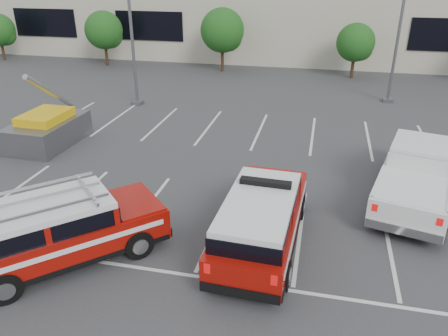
{
  "coord_description": "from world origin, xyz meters",
  "views": [
    {
      "loc": [
        2.96,
        -12.04,
        7.8
      ],
      "look_at": [
        -0.27,
        2.01,
        1.05
      ],
      "focal_mm": 35.0,
      "sensor_mm": 36.0,
      "label": 1
    }
  ],
  "objects_px": {
    "light_pole_left": "(130,15)",
    "white_pickup": "(416,178)",
    "convention_building": "(300,0)",
    "tree_left": "(105,31)",
    "tree_mid_left": "(224,32)",
    "tree_mid_right": "(357,44)",
    "light_pole_mid": "(402,14)",
    "fire_chief_suv": "(261,223)",
    "tree_far_left": "(0,31)",
    "utility_rig": "(44,130)",
    "ladder_suv": "(60,234)"
  },
  "relations": [
    {
      "from": "tree_left",
      "to": "white_pickup",
      "type": "relative_size",
      "value": 0.64
    },
    {
      "from": "tree_mid_right",
      "to": "ladder_suv",
      "type": "relative_size",
      "value": 0.73
    },
    {
      "from": "convention_building",
      "to": "light_pole_left",
      "type": "distance_m",
      "value": 21.49
    },
    {
      "from": "tree_far_left",
      "to": "tree_mid_right",
      "type": "relative_size",
      "value": 1.0
    },
    {
      "from": "light_pole_mid",
      "to": "white_pickup",
      "type": "relative_size",
      "value": 1.48
    },
    {
      "from": "light_pole_left",
      "to": "ladder_suv",
      "type": "relative_size",
      "value": 1.86
    },
    {
      "from": "tree_mid_right",
      "to": "fire_chief_suv",
      "type": "bearing_deg",
      "value": -98.7
    },
    {
      "from": "tree_far_left",
      "to": "tree_left",
      "type": "height_order",
      "value": "tree_left"
    },
    {
      "from": "tree_mid_left",
      "to": "fire_chief_suv",
      "type": "distance_m",
      "value": 24.06
    },
    {
      "from": "convention_building",
      "to": "white_pickup",
      "type": "xyz_separation_m",
      "value": [
        6.37,
        -28.66,
        -3.92
      ]
    },
    {
      "from": "utility_rig",
      "to": "light_pole_left",
      "type": "bearing_deg",
      "value": 78.64
    },
    {
      "from": "tree_left",
      "to": "light_pole_mid",
      "type": "height_order",
      "value": "light_pole_mid"
    },
    {
      "from": "tree_mid_right",
      "to": "light_pole_left",
      "type": "relative_size",
      "value": 0.39
    },
    {
      "from": "tree_left",
      "to": "tree_mid_left",
      "type": "distance_m",
      "value": 10.0
    },
    {
      "from": "tree_mid_left",
      "to": "tree_mid_right",
      "type": "xyz_separation_m",
      "value": [
        10.0,
        -0.0,
        -0.54
      ]
    },
    {
      "from": "tree_mid_right",
      "to": "ladder_suv",
      "type": "distance_m",
      "value": 26.63
    },
    {
      "from": "tree_left",
      "to": "ladder_suv",
      "type": "distance_m",
      "value": 27.42
    },
    {
      "from": "convention_building",
      "to": "light_pole_left",
      "type": "xyz_separation_m",
      "value": [
        -8.18,
        -19.86,
        0.47
      ]
    },
    {
      "from": "ladder_suv",
      "to": "light_pole_left",
      "type": "bearing_deg",
      "value": 150.6
    },
    {
      "from": "tree_far_left",
      "to": "light_pole_mid",
      "type": "distance_m",
      "value": 32.59
    },
    {
      "from": "tree_far_left",
      "to": "utility_rig",
      "type": "xyz_separation_m",
      "value": [
        15.28,
        -17.13,
        -1.8
      ]
    },
    {
      "from": "light_pole_left",
      "to": "fire_chief_suv",
      "type": "height_order",
      "value": "light_pole_left"
    },
    {
      "from": "white_pickup",
      "to": "tree_mid_right",
      "type": "bearing_deg",
      "value": 108.62
    },
    {
      "from": "convention_building",
      "to": "white_pickup",
      "type": "distance_m",
      "value": 29.62
    },
    {
      "from": "convention_building",
      "to": "ladder_suv",
      "type": "xyz_separation_m",
      "value": [
        -4.06,
        -34.85,
        -3.84
      ]
    },
    {
      "from": "tree_left",
      "to": "light_pole_left",
      "type": "distance_m",
      "value": 12.43
    },
    {
      "from": "convention_building",
      "to": "tree_left",
      "type": "relative_size",
      "value": 13.58
    },
    {
      "from": "convention_building",
      "to": "tree_mid_right",
      "type": "height_order",
      "value": "convention_building"
    },
    {
      "from": "utility_rig",
      "to": "tree_mid_right",
      "type": "bearing_deg",
      "value": 50.9
    },
    {
      "from": "white_pickup",
      "to": "tree_left",
      "type": "bearing_deg",
      "value": 152.91
    },
    {
      "from": "convention_building",
      "to": "tree_mid_left",
      "type": "height_order",
      "value": "convention_building"
    },
    {
      "from": "ladder_suv",
      "to": "tree_mid_right",
      "type": "bearing_deg",
      "value": 115.49
    },
    {
      "from": "light_pole_left",
      "to": "ladder_suv",
      "type": "bearing_deg",
      "value": -74.6
    },
    {
      "from": "tree_far_left",
      "to": "tree_left",
      "type": "bearing_deg",
      "value": 0.0
    },
    {
      "from": "ladder_suv",
      "to": "utility_rig",
      "type": "height_order",
      "value": "utility_rig"
    },
    {
      "from": "light_pole_mid",
      "to": "fire_chief_suv",
      "type": "bearing_deg",
      "value": -107.71
    },
    {
      "from": "tree_left",
      "to": "tree_mid_left",
      "type": "relative_size",
      "value": 0.91
    },
    {
      "from": "tree_mid_left",
      "to": "white_pickup",
      "type": "xyz_separation_m",
      "value": [
        11.46,
        -18.84,
        -2.24
      ]
    },
    {
      "from": "tree_left",
      "to": "tree_mid_left",
      "type": "xyz_separation_m",
      "value": [
        10.0,
        0.0,
        0.27
      ]
    },
    {
      "from": "white_pickup",
      "to": "utility_rig",
      "type": "height_order",
      "value": "utility_rig"
    },
    {
      "from": "fire_chief_suv",
      "to": "utility_rig",
      "type": "xyz_separation_m",
      "value": [
        -11.19,
        5.93,
        -0.12
      ]
    },
    {
      "from": "tree_far_left",
      "to": "white_pickup",
      "type": "height_order",
      "value": "tree_far_left"
    },
    {
      "from": "white_pickup",
      "to": "utility_rig",
      "type": "xyz_separation_m",
      "value": [
        -16.18,
        1.7,
        -0.1
      ]
    },
    {
      "from": "convention_building",
      "to": "tree_mid_right",
      "type": "bearing_deg",
      "value": -63.43
    },
    {
      "from": "white_pickup",
      "to": "ladder_suv",
      "type": "xyz_separation_m",
      "value": [
        -10.43,
        -6.19,
        0.08
      ]
    },
    {
      "from": "convention_building",
      "to": "tree_far_left",
      "type": "relative_size",
      "value": 15.04
    },
    {
      "from": "light_pole_left",
      "to": "white_pickup",
      "type": "xyz_separation_m",
      "value": [
        14.55,
        -8.79,
        -4.38
      ]
    },
    {
      "from": "white_pickup",
      "to": "utility_rig",
      "type": "relative_size",
      "value": 1.65
    },
    {
      "from": "light_pole_left",
      "to": "convention_building",
      "type": "bearing_deg",
      "value": 67.61
    },
    {
      "from": "tree_mid_left",
      "to": "tree_mid_right",
      "type": "height_order",
      "value": "tree_mid_left"
    }
  ]
}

